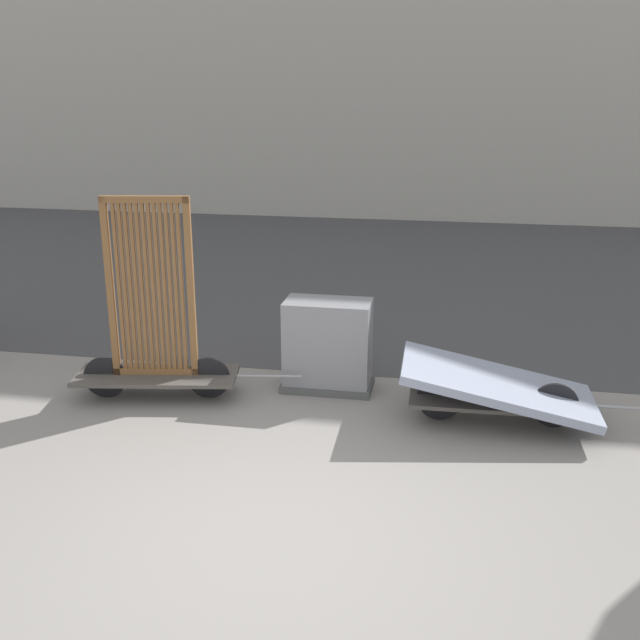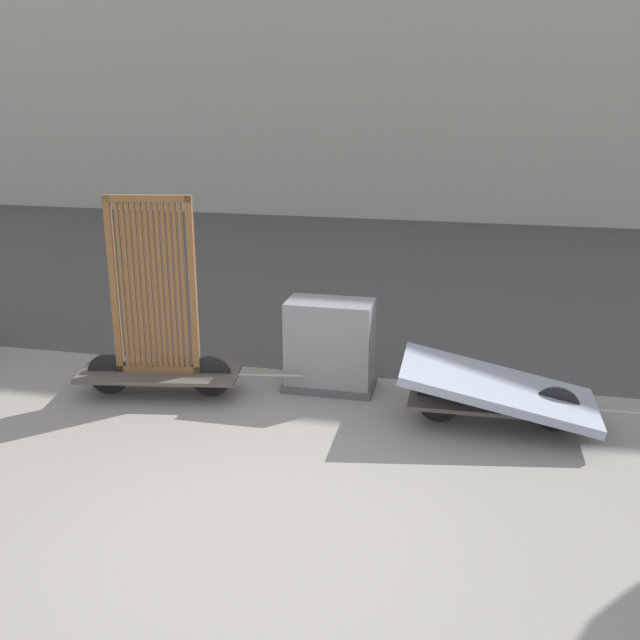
# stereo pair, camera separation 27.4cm
# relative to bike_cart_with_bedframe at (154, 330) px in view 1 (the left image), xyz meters

# --- Properties ---
(ground_plane) EXTENTS (60.00, 60.00, 0.00)m
(ground_plane) POSITION_rel_bike_cart_with_bedframe_xyz_m (1.79, -2.32, -0.77)
(ground_plane) COLOR gray
(road_strip) EXTENTS (56.00, 10.47, 0.01)m
(road_strip) POSITION_rel_bike_cart_with_bedframe_xyz_m (1.79, 6.25, -0.76)
(road_strip) COLOR #424244
(road_strip) RESTS_ON ground_plane
(bike_cart_with_bedframe) EXTENTS (2.45, 0.91, 2.19)m
(bike_cart_with_bedframe) POSITION_rel_bike_cart_with_bedframe_xyz_m (0.00, 0.00, 0.00)
(bike_cart_with_bedframe) COLOR #4C4742
(bike_cart_with_bedframe) RESTS_ON ground_plane
(bike_cart_with_mattress) EXTENTS (2.54, 1.06, 0.65)m
(bike_cart_with_mattress) POSITION_rel_bike_cart_with_bedframe_xyz_m (3.59, -0.00, -0.40)
(bike_cart_with_mattress) COLOR #4C4742
(bike_cart_with_mattress) RESTS_ON ground_plane
(utility_cabinet) EXTENTS (1.00, 0.56, 1.02)m
(utility_cabinet) POSITION_rel_bike_cart_with_bedframe_xyz_m (1.77, 0.59, -0.30)
(utility_cabinet) COLOR #4C4C4C
(utility_cabinet) RESTS_ON ground_plane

